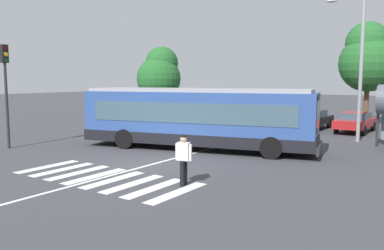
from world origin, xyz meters
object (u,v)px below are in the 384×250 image
(twin_arm_street_lamp, at_px, (362,51))
(pedestrian_crossing_street, at_px, (184,157))
(parked_car_teal, at_px, (279,117))
(traffic_light_near_corner, at_px, (6,80))
(parked_car_charcoal, at_px, (249,114))
(background_tree_right, at_px, (368,58))
(background_tree_left, at_px, (160,74))
(city_transit_bus, at_px, (197,118))
(parked_car_red, at_px, (355,121))
(parked_car_black, at_px, (311,118))
(parked_car_blue, at_px, (217,113))

(twin_arm_street_lamp, bearing_deg, pedestrian_crossing_street, -101.44)
(parked_car_teal, relative_size, traffic_light_near_corner, 0.87)
(parked_car_charcoal, distance_m, background_tree_right, 9.82)
(background_tree_left, height_order, background_tree_right, background_tree_right)
(traffic_light_near_corner, bearing_deg, pedestrian_crossing_street, -3.34)
(parked_car_teal, bearing_deg, city_transit_bus, -88.54)
(parked_car_charcoal, relative_size, background_tree_left, 0.71)
(pedestrian_crossing_street, bearing_deg, parked_car_teal, 102.37)
(parked_car_teal, height_order, parked_car_red, same)
(pedestrian_crossing_street, distance_m, parked_car_charcoal, 18.78)
(parked_car_red, distance_m, background_tree_left, 16.81)
(background_tree_left, bearing_deg, city_transit_bus, -43.92)
(parked_car_charcoal, height_order, parked_car_black, same)
(pedestrian_crossing_street, distance_m, parked_car_black, 17.28)
(parked_car_teal, bearing_deg, background_tree_right, 42.17)
(background_tree_left, bearing_deg, parked_car_teal, 1.27)
(city_transit_bus, xyz_separation_m, parked_car_red, (5.08, 11.28, -0.82))
(parked_car_teal, distance_m, parked_car_black, 2.43)
(traffic_light_near_corner, bearing_deg, parked_car_red, 51.60)
(city_transit_bus, relative_size, traffic_light_near_corner, 2.31)
(parked_car_charcoal, bearing_deg, background_tree_right, 28.24)
(parked_car_charcoal, xyz_separation_m, parked_car_black, (5.12, -0.40, 0.00))
(pedestrian_crossing_street, height_order, background_tree_right, background_tree_right)
(parked_car_red, bearing_deg, twin_arm_street_lamp, -75.63)
(parked_car_charcoal, relative_size, parked_car_teal, 1.00)
(city_transit_bus, xyz_separation_m, parked_car_teal, (-0.29, 11.24, -0.82))
(background_tree_left, bearing_deg, traffic_light_near_corner, -78.32)
(parked_car_teal, distance_m, parked_car_red, 5.37)
(twin_arm_street_lamp, distance_m, background_tree_right, 8.78)
(twin_arm_street_lamp, bearing_deg, background_tree_right, 98.97)
(background_tree_right, bearing_deg, parked_car_charcoal, -151.76)
(parked_car_black, height_order, parked_car_red, same)
(parked_car_blue, height_order, background_tree_left, background_tree_left)
(parked_car_red, height_order, background_tree_left, background_tree_left)
(parked_car_charcoal, xyz_separation_m, parked_car_teal, (2.69, -0.42, 0.00))
(parked_car_charcoal, bearing_deg, parked_car_blue, 178.99)
(traffic_light_near_corner, bearing_deg, background_tree_right, 58.73)
(city_transit_bus, relative_size, parked_car_blue, 2.68)
(parked_car_charcoal, distance_m, traffic_light_near_corner, 17.90)
(parked_car_teal, xyz_separation_m, parked_car_black, (2.43, 0.02, 0.00))
(parked_car_black, distance_m, background_tree_right, 6.84)
(pedestrian_crossing_street, xyz_separation_m, parked_car_red, (1.60, 17.25, -0.20))
(city_transit_bus, xyz_separation_m, parked_car_charcoal, (-2.98, 11.66, -0.82))
(parked_car_blue, distance_m, parked_car_red, 10.99)
(twin_arm_street_lamp, xyz_separation_m, background_tree_right, (-1.37, 8.67, 0.04))
(city_transit_bus, bearing_deg, parked_car_red, 65.75)
(parked_car_charcoal, distance_m, parked_car_red, 8.07)
(background_tree_right, bearing_deg, parked_car_teal, -137.83)
(pedestrian_crossing_street, height_order, parked_car_charcoal, pedestrian_crossing_street)
(twin_arm_street_lamp, height_order, background_tree_left, twin_arm_street_lamp)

